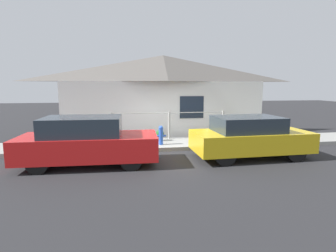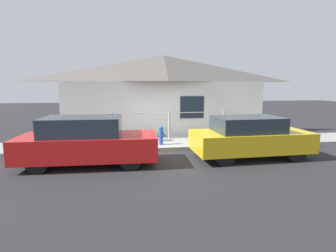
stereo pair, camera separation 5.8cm
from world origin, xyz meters
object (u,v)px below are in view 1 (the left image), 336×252
at_px(car_left, 87,141).
at_px(potted_plant_near_hydrant, 160,135).
at_px(potted_plant_by_fence, 95,136).
at_px(car_right, 250,137).
at_px(fire_hydrant, 161,135).

height_order(car_left, potted_plant_near_hydrant, car_left).
bearing_deg(potted_plant_by_fence, potted_plant_near_hydrant, 2.63).
distance_m(car_right, potted_plant_near_hydrant, 3.68).
height_order(fire_hydrant, potted_plant_near_hydrant, fire_hydrant).
relative_size(car_left, potted_plant_near_hydrant, 9.11).
height_order(car_left, car_right, car_left).
bearing_deg(potted_plant_near_hydrant, car_right, -43.06).
bearing_deg(car_right, potted_plant_by_fence, 154.03).
height_order(car_right, fire_hydrant, car_right).
xyz_separation_m(fire_hydrant, potted_plant_by_fence, (-2.51, 0.61, -0.10)).
xyz_separation_m(fire_hydrant, potted_plant_near_hydrant, (0.06, 0.73, -0.14)).
relative_size(car_left, potted_plant_by_fence, 7.76).
bearing_deg(potted_plant_by_fence, car_right, -24.48).
relative_size(fire_hydrant, potted_plant_near_hydrant, 1.62).
xyz_separation_m(car_right, potted_plant_near_hydrant, (-2.68, 2.50, -0.31)).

